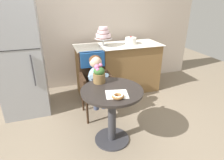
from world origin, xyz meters
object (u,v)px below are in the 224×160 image
object	(u,v)px
cafe_table	(112,106)
refrigerator	(20,59)
seated_child	(97,76)
flower_vase	(99,74)
donut_front	(118,96)
wicker_chair	(94,74)
round_layer_cake	(131,41)
tiered_cake_stand	(103,35)

from	to	relation	value
cafe_table	refrigerator	distance (m)	1.56
seated_child	flower_vase	distance (m)	0.35
donut_front	refrigerator	bearing A→B (deg)	128.92
wicker_chair	flower_vase	world-z (taller)	same
round_layer_cake	cafe_table	bearing A→B (deg)	-121.05
flower_vase	refrigerator	distance (m)	1.29
cafe_table	refrigerator	xyz separation A→B (m)	(-1.05, 1.10, 0.34)
flower_vase	tiered_cake_stand	world-z (taller)	tiered_cake_stand
cafe_table	seated_child	bearing A→B (deg)	94.64
donut_front	tiered_cake_stand	xyz separation A→B (m)	(0.27, 1.50, 0.36)
cafe_table	flower_vase	world-z (taller)	flower_vase
round_layer_cake	refrigerator	bearing A→B (deg)	-173.63
seated_child	round_layer_cake	bearing A→B (deg)	42.07
round_layer_cake	refrigerator	size ratio (longest dim) A/B	0.12
cafe_table	donut_front	xyz separation A→B (m)	(0.00, -0.20, 0.23)
flower_vase	round_layer_cake	world-z (taller)	round_layer_cake
flower_vase	refrigerator	size ratio (longest dim) A/B	0.14
tiered_cake_stand	cafe_table	bearing A→B (deg)	-101.80
flower_vase	tiered_cake_stand	xyz separation A→B (m)	(0.36, 1.06, 0.27)
round_layer_cake	wicker_chair	bearing A→B (deg)	-144.43
donut_front	round_layer_cake	distance (m)	1.71
donut_front	tiered_cake_stand	size ratio (longest dim) A/B	0.40
refrigerator	round_layer_cake	bearing A→B (deg)	6.37
flower_vase	refrigerator	xyz separation A→B (m)	(-0.96, 0.86, 0.02)
flower_vase	refrigerator	bearing A→B (deg)	138.20
tiered_cake_stand	round_layer_cake	size ratio (longest dim) A/B	1.63
donut_front	refrigerator	size ratio (longest dim) A/B	0.08
tiered_cake_stand	flower_vase	bearing A→B (deg)	-108.65
wicker_chair	seated_child	size ratio (longest dim) A/B	1.31
round_layer_cake	seated_child	bearing A→B (deg)	-137.93
donut_front	refrigerator	xyz separation A→B (m)	(-1.05, 1.30, 0.11)
flower_vase	round_layer_cake	distance (m)	1.38
refrigerator	seated_child	bearing A→B (deg)	-28.46
cafe_table	round_layer_cake	xyz separation A→B (m)	(0.79, 1.30, 0.45)
cafe_table	round_layer_cake	world-z (taller)	round_layer_cake
wicker_chair	flower_vase	distance (m)	0.51
cafe_table	refrigerator	bearing A→B (deg)	133.67
seated_child	flower_vase	xyz separation A→B (m)	(-0.04, -0.32, 0.15)
cafe_table	tiered_cake_stand	distance (m)	1.45
seated_child	donut_front	xyz separation A→B (m)	(0.05, -0.76, 0.06)
wicker_chair	tiered_cake_stand	bearing A→B (deg)	58.05
seated_child	tiered_cake_stand	xyz separation A→B (m)	(0.32, 0.74, 0.42)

